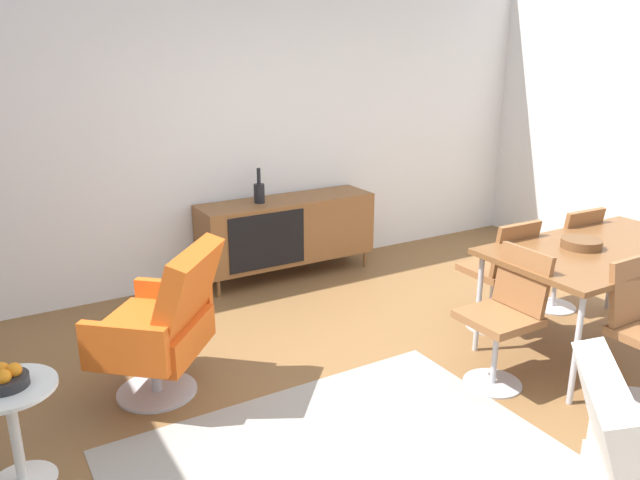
{
  "coord_description": "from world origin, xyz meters",
  "views": [
    {
      "loc": [
        -2.16,
        -2.45,
        2.02
      ],
      "look_at": [
        -0.19,
        0.88,
        0.8
      ],
      "focal_mm": 34.79,
      "sensor_mm": 36.0,
      "label": 1
    }
  ],
  "objects_px": {
    "vase_cobalt": "(259,192)",
    "side_table_round": "(13,424)",
    "sideboard": "(287,229)",
    "lounge_chair_red": "(162,323)",
    "dining_chair_back_left": "(501,270)",
    "wooden_bowl_on_table": "(581,243)",
    "fruit_bowl": "(6,378)",
    "dining_chair_back_right": "(565,254)",
    "dining_chair_near_window": "(506,313)",
    "dining_table": "(604,253)"
  },
  "relations": [
    {
      "from": "vase_cobalt",
      "to": "side_table_round",
      "type": "distance_m",
      "value": 2.88
    },
    {
      "from": "sideboard",
      "to": "lounge_chair_red",
      "type": "relative_size",
      "value": 1.69
    },
    {
      "from": "sideboard",
      "to": "dining_chair_back_left",
      "type": "distance_m",
      "value": 1.97
    },
    {
      "from": "wooden_bowl_on_table",
      "to": "fruit_bowl",
      "type": "relative_size",
      "value": 1.3
    },
    {
      "from": "dining_chair_back_right",
      "to": "side_table_round",
      "type": "height_order",
      "value": "dining_chair_back_right"
    },
    {
      "from": "vase_cobalt",
      "to": "sideboard",
      "type": "bearing_deg",
      "value": -0.41
    },
    {
      "from": "dining_chair_back_left",
      "to": "fruit_bowl",
      "type": "height_order",
      "value": "dining_chair_back_left"
    },
    {
      "from": "fruit_bowl",
      "to": "lounge_chair_red",
      "type": "bearing_deg",
      "value": 26.27
    },
    {
      "from": "dining_chair_back_right",
      "to": "dining_chair_near_window",
      "type": "distance_m",
      "value": 1.36
    },
    {
      "from": "dining_chair_near_window",
      "to": "dining_table",
      "type": "bearing_deg",
      "value": -0.02
    },
    {
      "from": "wooden_bowl_on_table",
      "to": "side_table_round",
      "type": "height_order",
      "value": "wooden_bowl_on_table"
    },
    {
      "from": "sideboard",
      "to": "vase_cobalt",
      "type": "height_order",
      "value": "vase_cobalt"
    },
    {
      "from": "vase_cobalt",
      "to": "dining_chair_back_right",
      "type": "relative_size",
      "value": 0.35
    },
    {
      "from": "sideboard",
      "to": "dining_chair_back_right",
      "type": "distance_m",
      "value": 2.34
    },
    {
      "from": "vase_cobalt",
      "to": "wooden_bowl_on_table",
      "type": "relative_size",
      "value": 1.16
    },
    {
      "from": "sideboard",
      "to": "dining_chair_back_left",
      "type": "bearing_deg",
      "value": -65.75
    },
    {
      "from": "dining_chair_back_right",
      "to": "fruit_bowl",
      "type": "relative_size",
      "value": 4.28
    },
    {
      "from": "dining_chair_back_left",
      "to": "dining_chair_near_window",
      "type": "relative_size",
      "value": 1.0
    },
    {
      "from": "vase_cobalt",
      "to": "side_table_round",
      "type": "xyz_separation_m",
      "value": [
        -2.16,
        -1.85,
        -0.49
      ]
    },
    {
      "from": "sideboard",
      "to": "vase_cobalt",
      "type": "distance_m",
      "value": 0.46
    },
    {
      "from": "lounge_chair_red",
      "to": "side_table_round",
      "type": "height_order",
      "value": "lounge_chair_red"
    },
    {
      "from": "lounge_chair_red",
      "to": "dining_chair_back_right",
      "type": "bearing_deg",
      "value": -6.77
    },
    {
      "from": "vase_cobalt",
      "to": "lounge_chair_red",
      "type": "height_order",
      "value": "vase_cobalt"
    },
    {
      "from": "dining_table",
      "to": "dining_chair_back_right",
      "type": "distance_m",
      "value": 0.7
    },
    {
      "from": "fruit_bowl",
      "to": "dining_chair_near_window",
      "type": "bearing_deg",
      "value": -10.66
    },
    {
      "from": "sideboard",
      "to": "wooden_bowl_on_table",
      "type": "relative_size",
      "value": 6.15
    },
    {
      "from": "vase_cobalt",
      "to": "dining_chair_near_window",
      "type": "height_order",
      "value": "vase_cobalt"
    },
    {
      "from": "side_table_round",
      "to": "fruit_bowl",
      "type": "distance_m",
      "value": 0.24
    },
    {
      "from": "lounge_chair_red",
      "to": "side_table_round",
      "type": "bearing_deg",
      "value": -153.77
    },
    {
      "from": "dining_chair_back_left",
      "to": "lounge_chair_red",
      "type": "bearing_deg",
      "value": 171.27
    },
    {
      "from": "dining_chair_near_window",
      "to": "fruit_bowl",
      "type": "relative_size",
      "value": 4.28
    },
    {
      "from": "vase_cobalt",
      "to": "dining_chair_back_left",
      "type": "relative_size",
      "value": 0.35
    },
    {
      "from": "vase_cobalt",
      "to": "dining_chair_near_window",
      "type": "distance_m",
      "value": 2.44
    },
    {
      "from": "sideboard",
      "to": "dining_chair_back_right",
      "type": "relative_size",
      "value": 1.87
    },
    {
      "from": "dining_chair_back_right",
      "to": "lounge_chair_red",
      "type": "relative_size",
      "value": 0.9
    },
    {
      "from": "wooden_bowl_on_table",
      "to": "dining_chair_back_left",
      "type": "xyz_separation_m",
      "value": [
        -0.21,
        0.48,
        -0.3
      ]
    },
    {
      "from": "wooden_bowl_on_table",
      "to": "dining_chair_near_window",
      "type": "distance_m",
      "value": 0.81
    },
    {
      "from": "sideboard",
      "to": "side_table_round",
      "type": "bearing_deg",
      "value": -142.67
    },
    {
      "from": "dining_table",
      "to": "lounge_chair_red",
      "type": "xyz_separation_m",
      "value": [
        -2.73,
        0.92,
        -0.23
      ]
    },
    {
      "from": "lounge_chair_red",
      "to": "side_table_round",
      "type": "relative_size",
      "value": 1.82
    },
    {
      "from": "dining_chair_back_right",
      "to": "lounge_chair_red",
      "type": "xyz_separation_m",
      "value": [
        -3.08,
        0.37,
        -0.0
      ]
    },
    {
      "from": "wooden_bowl_on_table",
      "to": "fruit_bowl",
      "type": "height_order",
      "value": "wooden_bowl_on_table"
    },
    {
      "from": "lounge_chair_red",
      "to": "wooden_bowl_on_table",
      "type": "bearing_deg",
      "value": -18.1
    },
    {
      "from": "dining_chair_back_right",
      "to": "side_table_round",
      "type": "relative_size",
      "value": 1.65
    },
    {
      "from": "wooden_bowl_on_table",
      "to": "side_table_round",
      "type": "distance_m",
      "value": 3.49
    },
    {
      "from": "dining_table",
      "to": "dining_chair_back_right",
      "type": "relative_size",
      "value": 1.87
    },
    {
      "from": "vase_cobalt",
      "to": "lounge_chair_red",
      "type": "xyz_separation_m",
      "value": [
        -1.31,
        -1.43,
        -0.35
      ]
    },
    {
      "from": "dining_chair_near_window",
      "to": "lounge_chair_red",
      "type": "relative_size",
      "value": 0.9
    },
    {
      "from": "sideboard",
      "to": "dining_chair_near_window",
      "type": "bearing_deg",
      "value": -83.45
    },
    {
      "from": "side_table_round",
      "to": "dining_table",
      "type": "bearing_deg",
      "value": -8.04
    }
  ]
}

